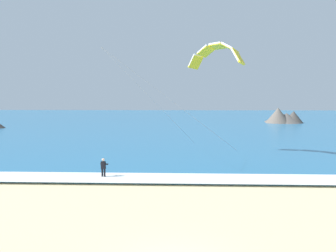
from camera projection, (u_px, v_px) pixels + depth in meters
name	position (u px, v px, depth m)	size (l,w,h in m)	color
sea	(178.00, 120.00, 82.30)	(200.00, 120.00, 0.20)	teal
surf_foam	(176.00, 178.00, 23.60)	(200.00, 2.89, 0.04)	white
surfboard	(104.00, 179.00, 24.04)	(0.72, 1.46, 0.09)	yellow
kitesurfer	(103.00, 168.00, 23.96)	(0.59, 0.59, 1.69)	black
kite_primary	(216.00, 53.00, 31.63)	(12.41, 11.42, 10.79)	yellow
headland_right	(283.00, 117.00, 74.14)	(9.19, 9.70, 3.87)	#56514C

